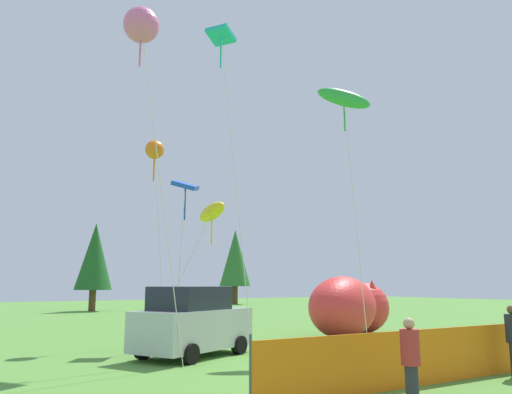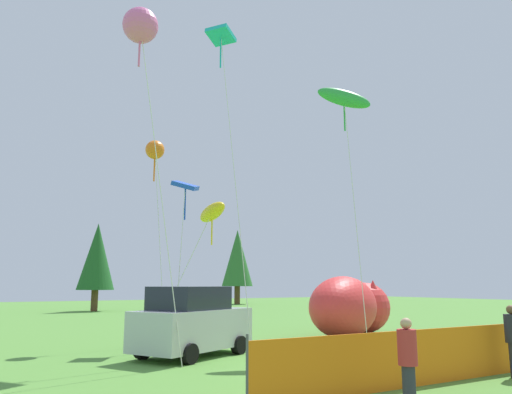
# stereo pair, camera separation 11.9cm
# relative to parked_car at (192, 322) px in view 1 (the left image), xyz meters

# --- Properties ---
(ground_plane) EXTENTS (120.00, 120.00, 0.00)m
(ground_plane) POSITION_rel_parked_car_xyz_m (2.76, -3.73, -1.03)
(ground_plane) COLOR #548C38
(parked_car) EXTENTS (4.34, 3.40, 2.12)m
(parked_car) POSITION_rel_parked_car_xyz_m (0.00, 0.00, 0.00)
(parked_car) COLOR #B7BCC1
(parked_car) RESTS_ON ground
(folding_chair) EXTENTS (0.62, 0.62, 0.86)m
(folding_chair) POSITION_rel_parked_car_xyz_m (4.60, -4.91, -0.54)
(folding_chair) COLOR maroon
(folding_chair) RESTS_ON ground
(inflatable_cat) EXTENTS (6.16, 4.73, 2.53)m
(inflatable_cat) POSITION_rel_parked_car_xyz_m (8.18, 1.97, 0.14)
(inflatable_cat) COLOR red
(inflatable_cat) RESTS_ON ground
(safety_fence) EXTENTS (8.64, 0.05, 1.32)m
(safety_fence) POSITION_rel_parked_car_xyz_m (2.42, -6.68, -0.43)
(safety_fence) COLOR orange
(safety_fence) RESTS_ON ground
(spectator_in_blue_shirt) EXTENTS (0.35, 0.35, 1.59)m
(spectator_in_blue_shirt) POSITION_rel_parked_car_xyz_m (0.68, -8.05, -0.16)
(spectator_in_blue_shirt) COLOR #2D2D38
(spectator_in_blue_shirt) RESTS_ON ground
(kite_orange_flower) EXTENTS (0.76, 1.21, 7.94)m
(kite_orange_flower) POSITION_rel_parked_car_xyz_m (0.06, 4.18, 6.48)
(kite_orange_flower) COLOR silver
(kite_orange_flower) RESTS_ON ground
(kite_pink_octopus) EXTENTS (1.90, 1.13, 10.33)m
(kite_pink_octopus) POSITION_rel_parked_car_xyz_m (-2.35, -1.09, 8.74)
(kite_pink_octopus) COLOR silver
(kite_pink_octopus) RESTS_ON ground
(kite_green_fish) EXTENTS (2.16, 1.62, 9.79)m
(kite_green_fish) POSITION_rel_parked_car_xyz_m (5.71, -0.87, 8.14)
(kite_green_fish) COLOR silver
(kite_green_fish) RESTS_ON ground
(kite_teal_diamond) EXTENTS (1.26, 2.05, 11.67)m
(kite_teal_diamond) POSITION_rel_parked_car_xyz_m (1.41, 1.02, 10.15)
(kite_teal_diamond) COLOR silver
(kite_teal_diamond) RESTS_ON ground
(kite_blue_box) EXTENTS (1.27, 1.23, 6.15)m
(kite_blue_box) POSITION_rel_parked_car_xyz_m (0.71, 2.50, 4.73)
(kite_blue_box) COLOR silver
(kite_blue_box) RESTS_ON ground
(kite_yellow_hero) EXTENTS (2.14, 2.89, 5.49)m
(kite_yellow_hero) POSITION_rel_parked_car_xyz_m (2.15, 3.14, 3.98)
(kite_yellow_hero) COLOR silver
(kite_yellow_hero) RESTS_ON ground
(horizon_tree_east) EXTENTS (3.50, 3.50, 8.35)m
(horizon_tree_east) POSITION_rel_parked_car_xyz_m (21.04, 35.35, 4.10)
(horizon_tree_east) COLOR brown
(horizon_tree_east) RESTS_ON ground
(horizon_tree_west) EXTENTS (3.06, 3.06, 7.30)m
(horizon_tree_west) POSITION_rel_parked_car_xyz_m (3.71, 28.37, 3.45)
(horizon_tree_west) COLOR brown
(horizon_tree_west) RESTS_ON ground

